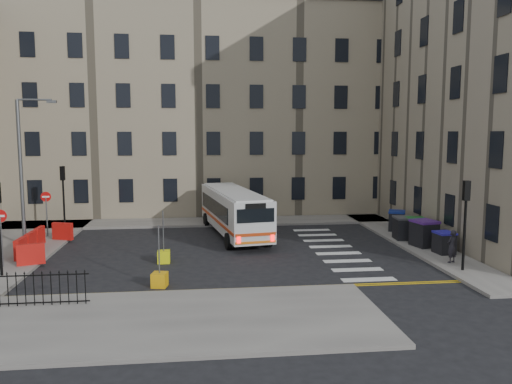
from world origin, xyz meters
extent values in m
plane|color=black|center=(0.00, 0.00, 0.00)|extent=(120.00, 120.00, 0.00)
cube|color=slate|center=(-6.00, 8.60, 0.07)|extent=(36.00, 3.20, 0.15)
cube|color=slate|center=(9.00, 4.00, 0.07)|extent=(2.40, 26.00, 0.15)
cube|color=slate|center=(-7.00, -10.00, 0.07)|extent=(20.00, 6.00, 0.15)
cube|color=gray|center=(-7.00, 15.50, 8.00)|extent=(38.00, 10.50, 16.00)
cube|color=black|center=(-7.00, 15.50, 16.60)|extent=(38.30, 10.80, 1.20)
cylinder|color=black|center=(8.60, -5.50, 1.75)|extent=(0.12, 0.12, 3.20)
cube|color=black|center=(8.60, -5.50, 3.80)|extent=(0.28, 0.22, 0.90)
cylinder|color=black|center=(-12.00, 6.50, 1.75)|extent=(0.12, 0.12, 3.20)
cube|color=black|center=(-12.00, 6.50, 3.80)|extent=(0.28, 0.22, 0.90)
cylinder|color=black|center=(-12.00, -4.00, 1.75)|extent=(0.12, 0.12, 3.20)
cylinder|color=#595B5E|center=(-13.00, 2.00, 4.15)|extent=(0.20, 0.20, 8.00)
cube|color=#595B5E|center=(-13.00, 2.00, 8.22)|extent=(0.50, 0.22, 0.14)
cylinder|color=#595B5E|center=(-12.50, 4.50, 1.35)|extent=(0.08, 0.08, 2.40)
cube|color=red|center=(-12.50, 4.50, 2.85)|extent=(0.60, 0.04, 0.60)
cylinder|color=#595B5E|center=(-12.50, -2.50, 1.35)|extent=(0.08, 0.08, 2.40)
cube|color=red|center=(-12.50, -2.50, 2.85)|extent=(0.60, 0.04, 0.60)
cube|color=red|center=(-12.20, -1.00, 0.65)|extent=(0.25, 1.25, 1.00)
cube|color=red|center=(-12.20, 0.50, 0.65)|extent=(0.25, 1.25, 1.00)
cube|color=red|center=(-12.20, 2.00, 0.65)|extent=(0.25, 1.25, 1.00)
cube|color=red|center=(-11.30, 3.30, 0.65)|extent=(1.26, 0.66, 1.00)
cube|color=red|center=(-11.30, -2.30, 0.65)|extent=(1.26, 0.66, 1.00)
cube|color=silver|center=(-1.20, 4.09, 1.61)|extent=(3.88, 10.37, 2.30)
cube|color=black|center=(-2.42, 4.36, 1.80)|extent=(1.34, 8.02, 0.92)
cube|color=black|center=(-0.13, 4.73, 1.80)|extent=(1.34, 8.02, 0.92)
cube|color=black|center=(-2.01, 9.11, 1.84)|extent=(2.01, 0.38, 1.01)
cube|color=black|center=(-0.40, -0.92, 2.07)|extent=(2.01, 0.38, 0.74)
cube|color=#B6350F|center=(-2.35, 3.91, 1.06)|extent=(1.61, 9.83, 0.17)
cube|color=#B6350F|center=(-0.05, 4.28, 1.06)|extent=(1.61, 9.83, 0.17)
cube|color=#FF0C0C|center=(-1.31, -1.08, 0.83)|extent=(0.21, 0.08, 0.37)
cube|color=#FF0C0C|center=(0.51, -0.78, 0.83)|extent=(0.21, 0.08, 0.37)
cylinder|color=black|center=(-2.88, 7.28, 0.46)|extent=(0.40, 0.95, 0.92)
cylinder|color=black|center=(-0.60, 7.64, 0.46)|extent=(0.40, 0.95, 0.92)
cylinder|color=black|center=(-1.77, 0.36, 0.46)|extent=(0.40, 0.95, 0.92)
cylinder|color=black|center=(0.50, 0.73, 0.46)|extent=(0.40, 0.95, 0.92)
cube|color=black|center=(9.27, -2.40, 0.66)|extent=(0.93, 1.05, 1.03)
cube|color=#231C9A|center=(9.27, -2.40, 1.23)|extent=(0.98, 1.10, 0.11)
cube|color=black|center=(8.96, -0.73, 0.81)|extent=(1.33, 1.46, 1.32)
cube|color=#451D6D|center=(8.96, -0.73, 1.54)|extent=(1.40, 1.53, 0.14)
cube|color=black|center=(9.15, 0.67, 0.76)|extent=(1.06, 1.21, 1.21)
cube|color=#17671F|center=(9.15, 0.67, 1.43)|extent=(1.12, 1.27, 0.13)
cube|color=black|center=(8.59, 1.18, 0.75)|extent=(1.09, 1.23, 1.21)
cube|color=#3B3B3E|center=(8.59, 1.18, 1.42)|extent=(1.14, 1.29, 0.13)
cube|color=black|center=(9.21, 3.72, 0.73)|extent=(1.33, 1.40, 1.16)
cube|color=navy|center=(9.21, 3.72, 1.37)|extent=(1.40, 1.47, 0.12)
imported|color=black|center=(8.73, -4.20, 0.95)|extent=(0.70, 0.62, 1.60)
cube|color=#D9E00C|center=(-5.10, -2.10, 0.30)|extent=(0.61, 0.61, 0.60)
cube|color=#DE9E0D|center=(-5.00, -6.00, 0.30)|extent=(0.71, 0.71, 0.60)
camera|label=1|loc=(-3.30, -26.47, 6.38)|focal=35.00mm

